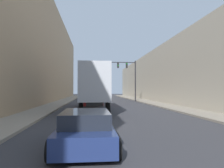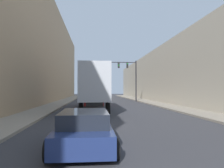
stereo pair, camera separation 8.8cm
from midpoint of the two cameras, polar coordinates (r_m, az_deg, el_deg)
name	(u,v)px [view 2 (the right image)]	position (r m, az deg, el deg)	size (l,w,h in m)	color
sidewalk_right	(153,103)	(32.26, 10.78, -4.87)	(2.54, 80.00, 0.15)	gray
sidewalk_left	(59,103)	(31.39, -13.57, -4.95)	(2.54, 80.00, 0.15)	gray
building_right	(181,74)	(33.69, 17.75, 2.50)	(6.00, 80.00, 8.58)	#BCB29E
building_left	(28,47)	(32.78, -20.98, 9.06)	(6.00, 80.00, 15.89)	tan
semi_truck	(94,87)	(22.11, -4.59, -0.71)	(2.40, 13.39, 4.07)	#B2B7C1
sedan_car	(85,129)	(8.00, -6.87, -11.55)	(2.07, 4.65, 1.27)	navy
traffic_signal_gantry	(127,72)	(37.01, 4.02, 3.02)	(6.02, 0.35, 6.90)	black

